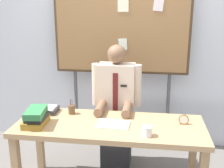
{
  "coord_description": "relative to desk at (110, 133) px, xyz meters",
  "views": [
    {
      "loc": [
        0.36,
        -2.45,
        1.84
      ],
      "look_at": [
        0.0,
        0.16,
        1.1
      ],
      "focal_mm": 44.99,
      "sensor_mm": 36.0,
      "label": 1
    }
  ],
  "objects": [
    {
      "name": "pen_holder",
      "position": [
        -0.43,
        0.2,
        0.14
      ],
      "size": [
        0.07,
        0.07,
        0.16
      ],
      "color": "brown",
      "rests_on": "desk"
    },
    {
      "name": "paper_tray",
      "position": [
        -0.72,
        0.2,
        0.12
      ],
      "size": [
        0.26,
        0.2,
        0.06
      ],
      "color": "#333338",
      "rests_on": "desk"
    },
    {
      "name": "coffee_mug",
      "position": [
        0.36,
        -0.21,
        0.14
      ],
      "size": [
        0.09,
        0.09,
        0.09
      ],
      "primitive_type": "cylinder",
      "color": "white",
      "rests_on": "desk"
    },
    {
      "name": "person",
      "position": [
        0.0,
        0.53,
        0.01
      ],
      "size": [
        0.55,
        0.56,
        1.43
      ],
      "color": "#2D2D33",
      "rests_on": "ground_plane"
    },
    {
      "name": "desk",
      "position": [
        0.0,
        0.0,
        0.0
      ],
      "size": [
        1.8,
        0.69,
        0.75
      ],
      "color": "tan",
      "rests_on": "ground_plane"
    },
    {
      "name": "back_wall",
      "position": [
        0.0,
        1.19,
        0.7
      ],
      "size": [
        6.4,
        0.08,
        2.7
      ],
      "primitive_type": "cube",
      "color": "silver",
      "rests_on": "ground_plane"
    },
    {
      "name": "bulletin_board",
      "position": [
        0.0,
        0.99,
        0.91
      ],
      "size": [
        1.66,
        0.09,
        2.16
      ],
      "color": "#4C3823",
      "rests_on": "ground_plane"
    },
    {
      "name": "desk_clock",
      "position": [
        0.7,
        0.09,
        0.13
      ],
      "size": [
        0.09,
        0.04,
        0.09
      ],
      "color": "olive",
      "rests_on": "desk"
    },
    {
      "name": "open_notebook",
      "position": [
        0.04,
        -0.02,
        0.1
      ],
      "size": [
        0.31,
        0.22,
        0.01
      ],
      "primitive_type": "cube",
      "rotation": [
        0.0,
        0.0,
        -0.03
      ],
      "color": "silver",
      "rests_on": "desk"
    },
    {
      "name": "book_stack",
      "position": [
        -0.68,
        -0.12,
        0.17
      ],
      "size": [
        0.21,
        0.31,
        0.16
      ],
      "color": "olive",
      "rests_on": "desk"
    }
  ]
}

